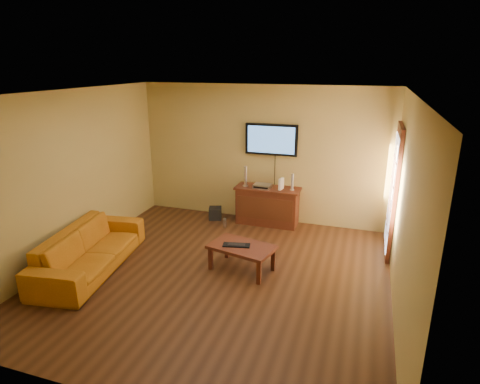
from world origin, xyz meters
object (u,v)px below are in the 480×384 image
at_px(speaker_left, 246,177).
at_px(keyboard, 236,245).
at_px(sofa, 89,243).
at_px(television, 271,140).
at_px(media_console, 267,206).
at_px(bottle, 225,223).
at_px(speaker_right, 292,183).
at_px(subwoofer, 215,213).
at_px(game_console, 281,184).
at_px(coffee_table, 242,249).
at_px(av_receiver, 263,186).

bearing_deg(speaker_left, keyboard, -76.58).
bearing_deg(sofa, television, -45.54).
distance_m(media_console, bottle, 0.91).
height_order(speaker_right, subwoofer, speaker_right).
bearing_deg(game_console, coffee_table, -82.92).
relative_size(television, av_receiver, 3.05).
xyz_separation_m(game_console, bottle, (-1.01, -0.43, -0.77)).
xyz_separation_m(speaker_right, subwoofer, (-1.56, -0.09, -0.78)).
bearing_deg(av_receiver, coffee_table, -81.96).
xyz_separation_m(coffee_table, speaker_right, (0.38, 1.95, 0.55)).
bearing_deg(game_console, subwoofer, -164.99).
distance_m(coffee_table, speaker_left, 2.09).
distance_m(sofa, subwoofer, 2.78).
bearing_deg(speaker_right, subwoofer, -176.85).
distance_m(television, speaker_left, 0.89).
distance_m(speaker_left, game_console, 0.72).
bearing_deg(sofa, subwoofer, -31.35).
bearing_deg(av_receiver, media_console, 31.24).
relative_size(media_console, subwoofer, 5.11).
relative_size(coffee_table, game_console, 4.85).
bearing_deg(game_console, keyboard, -85.14).
bearing_deg(speaker_left, television, 27.36).
xyz_separation_m(media_console, subwoofer, (-1.08, -0.10, -0.26)).
distance_m(media_console, coffee_table, 1.97).
xyz_separation_m(media_console, sofa, (-2.16, -2.64, 0.05)).
bearing_deg(keyboard, media_console, 90.56).
bearing_deg(subwoofer, media_console, -12.98).
distance_m(speaker_right, av_receiver, 0.59).
bearing_deg(game_console, speaker_left, -167.76).
bearing_deg(bottle, television, 41.99).
relative_size(television, subwoofer, 4.14).
bearing_deg(speaker_right, speaker_left, -178.76).
xyz_separation_m(coffee_table, speaker_left, (-0.55, 1.93, 0.58)).
height_order(media_console, speaker_left, speaker_left).
xyz_separation_m(speaker_left, subwoofer, (-0.63, -0.07, -0.81)).
distance_m(speaker_left, keyboard, 2.08).
bearing_deg(speaker_left, sofa, -123.31).
height_order(coffee_table, game_console, game_console).
height_order(media_console, keyboard, media_console).
distance_m(av_receiver, subwoofer, 1.19).
bearing_deg(television, coffee_table, -87.40).
relative_size(media_console, coffee_table, 1.17).
xyz_separation_m(television, av_receiver, (-0.09, -0.25, -0.88)).
height_order(subwoofer, bottle, subwoofer).
relative_size(coffee_table, subwoofer, 4.35).
bearing_deg(coffee_table, sofa, -163.33).
relative_size(speaker_left, av_receiver, 1.19).
relative_size(bottle, keyboard, 0.46).
xyz_separation_m(speaker_right, keyboard, (-0.46, -1.98, -0.48)).
bearing_deg(game_console, av_receiver, -164.37).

